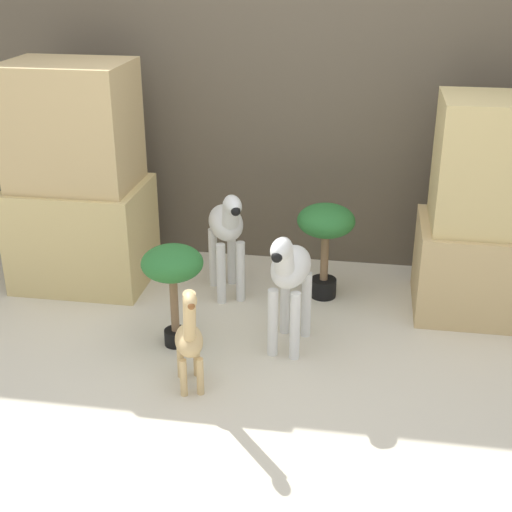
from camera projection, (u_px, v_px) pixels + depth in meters
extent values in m
plane|color=beige|center=(244.00, 401.00, 3.13)|extent=(14.00, 14.00, 0.00)
cube|color=brown|center=(292.00, 82.00, 4.13)|extent=(6.40, 0.08, 2.20)
cube|color=#D1B775|center=(83.00, 233.00, 4.13)|extent=(0.75, 0.56, 0.60)
cube|color=tan|center=(72.00, 125.00, 3.87)|extent=(0.66, 0.50, 0.68)
cube|color=tan|center=(487.00, 268.00, 3.81)|extent=(0.75, 0.56, 0.49)
cube|color=#D1B775|center=(502.00, 164.00, 3.58)|extent=(0.65, 0.49, 0.67)
cylinder|color=silver|center=(295.00, 326.00, 3.38)|extent=(0.05, 0.05, 0.35)
cylinder|color=silver|center=(273.00, 323.00, 3.41)|extent=(0.05, 0.05, 0.35)
cylinder|color=silver|center=(306.00, 305.00, 3.58)|extent=(0.05, 0.05, 0.35)
cylinder|color=silver|center=(285.00, 302.00, 3.61)|extent=(0.05, 0.05, 0.35)
ellipsoid|color=silver|center=(291.00, 267.00, 3.39)|extent=(0.23, 0.35, 0.18)
cylinder|color=silver|center=(284.00, 258.00, 3.23)|extent=(0.11, 0.14, 0.16)
ellipsoid|color=silver|center=(281.00, 249.00, 3.17)|extent=(0.12, 0.18, 0.10)
sphere|color=black|center=(277.00, 257.00, 3.11)|extent=(0.05, 0.05, 0.05)
cube|color=black|center=(284.00, 257.00, 3.23)|extent=(0.03, 0.07, 0.13)
cylinder|color=silver|center=(241.00, 272.00, 3.94)|extent=(0.05, 0.05, 0.35)
cylinder|color=silver|center=(221.00, 274.00, 3.91)|extent=(0.05, 0.05, 0.35)
cylinder|color=silver|center=(232.00, 255.00, 4.14)|extent=(0.05, 0.05, 0.35)
cylinder|color=silver|center=(213.00, 257.00, 4.11)|extent=(0.05, 0.05, 0.35)
ellipsoid|color=silver|center=(226.00, 223.00, 3.92)|extent=(0.30, 0.37, 0.18)
cylinder|color=silver|center=(231.00, 214.00, 3.76)|extent=(0.14, 0.16, 0.16)
ellipsoid|color=silver|center=(233.00, 205.00, 3.69)|extent=(0.15, 0.19, 0.10)
sphere|color=black|center=(236.00, 211.00, 3.63)|extent=(0.05, 0.05, 0.05)
cube|color=black|center=(231.00, 212.00, 3.76)|extent=(0.05, 0.07, 0.13)
cylinder|color=tan|center=(200.00, 376.00, 3.14)|extent=(0.03, 0.03, 0.18)
cylinder|color=tan|center=(183.00, 378.00, 3.13)|extent=(0.03, 0.03, 0.18)
cylinder|color=tan|center=(197.00, 358.00, 3.28)|extent=(0.03, 0.03, 0.18)
cylinder|color=tan|center=(181.00, 360.00, 3.27)|extent=(0.03, 0.03, 0.18)
ellipsoid|color=tan|center=(189.00, 340.00, 3.15)|extent=(0.19, 0.25, 0.12)
cylinder|color=tan|center=(189.00, 318.00, 3.00)|extent=(0.10, 0.15, 0.29)
ellipsoid|color=tan|center=(190.00, 300.00, 2.87)|extent=(0.09, 0.11, 0.06)
sphere|color=brown|center=(191.00, 306.00, 2.83)|extent=(0.03, 0.03, 0.03)
cylinder|color=black|center=(323.00, 287.00, 4.03)|extent=(0.15, 0.15, 0.11)
cylinder|color=brown|center=(325.00, 258.00, 3.96)|extent=(0.04, 0.04, 0.27)
ellipsoid|color=#286B2D|center=(326.00, 221.00, 3.87)|extent=(0.32, 0.32, 0.17)
cylinder|color=black|center=(176.00, 337.00, 3.56)|extent=(0.12, 0.12, 0.08)
cylinder|color=brown|center=(174.00, 305.00, 3.48)|extent=(0.04, 0.04, 0.28)
ellipsoid|color=#286B2D|center=(172.00, 263.00, 3.39)|extent=(0.30, 0.30, 0.16)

